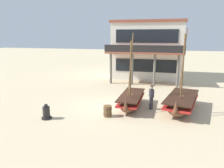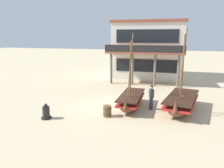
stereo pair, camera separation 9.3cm
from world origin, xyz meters
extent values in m
plane|color=#CCB78E|center=(0.00, 0.00, 0.00)|extent=(120.00, 120.00, 0.00)
ellipsoid|color=brown|center=(1.66, -0.02, 0.49)|extent=(1.43, 3.98, 0.99)
cube|color=red|center=(1.66, -0.02, 0.62)|extent=(1.44, 3.82, 0.12)
cube|color=#351E13|center=(1.66, -0.02, 0.95)|extent=(1.47, 3.90, 0.07)
cone|color=brown|center=(1.61, -1.91, 0.94)|extent=(0.27, 0.27, 0.69)
cylinder|color=brown|center=(1.64, -0.51, 2.67)|extent=(0.10, 0.10, 3.96)
cylinder|color=brown|center=(1.64, -0.51, 3.19)|extent=(0.10, 1.45, 3.90)
cube|color=brown|center=(1.66, 0.28, 0.84)|extent=(1.28, 0.19, 0.06)
ellipsoid|color=brown|center=(5.02, 0.23, 0.53)|extent=(2.58, 4.76, 1.06)
cube|color=red|center=(5.02, 0.23, 0.66)|extent=(2.56, 4.59, 0.13)
cube|color=#351E13|center=(5.02, 0.23, 1.01)|extent=(2.61, 4.69, 0.07)
cone|color=brown|center=(4.56, -1.88, 1.00)|extent=(0.40, 0.40, 0.74)
cylinder|color=brown|center=(4.90, -0.32, 2.91)|extent=(0.10, 0.10, 4.35)
cylinder|color=brown|center=(4.90, -0.32, 3.62)|extent=(0.36, 1.38, 3.62)
cube|color=brown|center=(5.09, 0.56, 0.90)|extent=(1.58, 0.49, 0.06)
cylinder|color=#33333D|center=(3.02, 0.05, 0.44)|extent=(0.26, 0.26, 0.88)
cube|color=#383842|center=(3.02, 0.05, 1.15)|extent=(0.38, 0.42, 0.54)
sphere|color=beige|center=(3.02, 0.05, 1.54)|extent=(0.22, 0.22, 0.22)
cylinder|color=#2D2823|center=(3.02, 0.05, 1.66)|extent=(0.24, 0.24, 0.05)
cylinder|color=black|center=(-3.03, -3.29, 0.05)|extent=(0.62, 0.62, 0.10)
cylinder|color=black|center=(-3.03, -3.29, 0.43)|extent=(0.43, 0.43, 0.66)
sphere|color=black|center=(-3.03, -3.29, 0.83)|extent=(0.24, 0.24, 0.24)
cylinder|color=brown|center=(0.48, -1.98, 0.35)|extent=(0.52, 0.52, 0.70)
torus|color=black|center=(0.48, -1.98, 0.50)|extent=(0.56, 0.56, 0.03)
torus|color=black|center=(0.48, -1.98, 0.20)|extent=(0.56, 0.56, 0.03)
cube|color=silver|center=(1.64, 12.10, 3.16)|extent=(7.85, 5.70, 6.31)
cube|color=brown|center=(1.64, 12.10, 6.46)|extent=(8.16, 5.93, 0.30)
cube|color=black|center=(1.64, 9.21, 1.74)|extent=(6.59, 0.06, 1.39)
cube|color=black|center=(1.64, 9.21, 4.89)|extent=(6.59, 0.06, 1.39)
cube|color=brown|center=(1.64, 8.04, 3.26)|extent=(7.85, 2.41, 0.20)
cylinder|color=#666056|center=(-1.73, 7.20, 1.58)|extent=(0.24, 0.24, 3.16)
cylinder|color=#666056|center=(0.52, 7.20, 1.58)|extent=(0.24, 0.24, 3.16)
cylinder|color=#666056|center=(2.76, 7.20, 1.58)|extent=(0.24, 0.24, 3.16)
cylinder|color=#666056|center=(5.00, 7.20, 1.58)|extent=(0.24, 0.24, 3.16)
cube|color=black|center=(1.64, 6.88, 3.71)|extent=(7.85, 0.08, 0.70)
camera|label=1|loc=(3.92, -14.21, 5.00)|focal=34.34mm
camera|label=2|loc=(4.01, -14.19, 5.00)|focal=34.34mm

